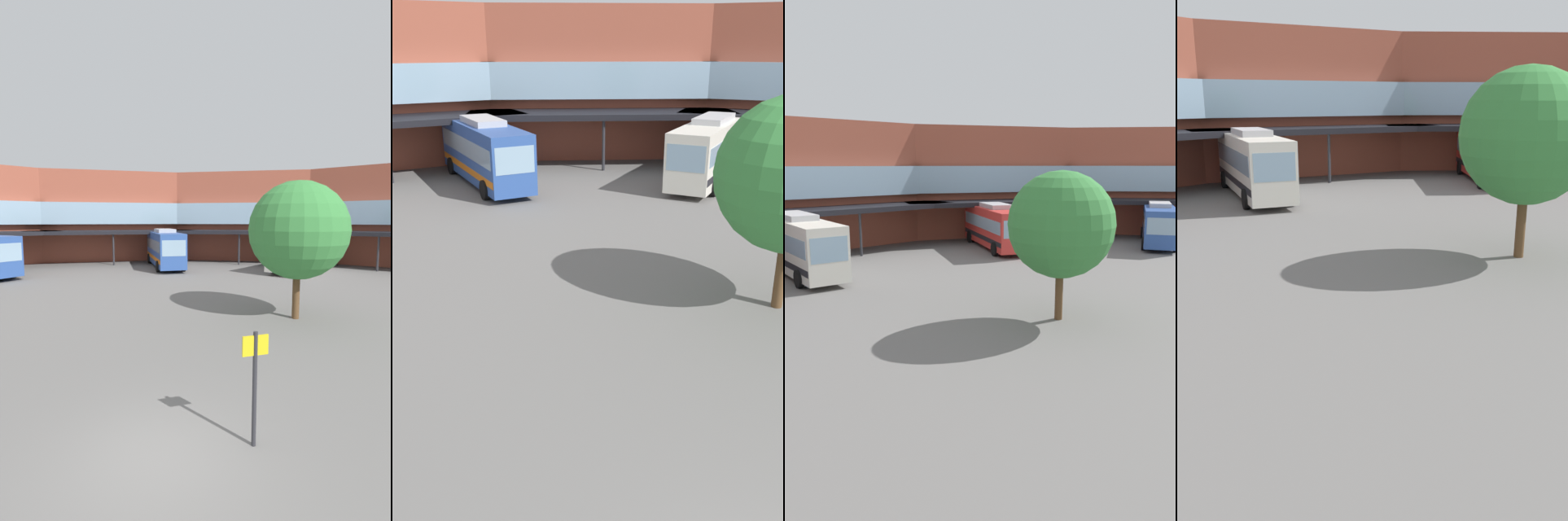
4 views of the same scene
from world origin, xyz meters
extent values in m
plane|color=slate|center=(0.00, 0.00, 0.00)|extent=(128.93, 128.93, 0.00)
cube|color=#9E4C38|center=(16.18, 35.99, 5.34)|extent=(19.19, 12.99, 10.68)
cube|color=#8CADC6|center=(15.93, 35.45, 5.70)|extent=(17.61, 12.46, 2.49)
cube|color=black|center=(14.13, 31.43, 3.56)|extent=(18.37, 11.17, 0.40)
cylinder|color=#2D2D33|center=(13.47, 29.98, 1.78)|extent=(0.20, 0.20, 3.56)
cube|color=#9E4C38|center=(0.00, 39.46, 5.34)|extent=(18.34, 6.00, 10.68)
cube|color=#8CADC6|center=(0.00, 38.86, 5.70)|extent=(16.50, 6.24, 2.49)
cube|color=black|center=(0.00, 34.46, 3.56)|extent=(18.34, 4.00, 0.40)
cylinder|color=#2D2D33|center=(0.00, 32.86, 1.78)|extent=(0.20, 0.20, 3.56)
cube|color=#9E4C38|center=(-16.18, 35.99, 5.34)|extent=(19.19, 12.99, 10.68)
cube|color=#8CADC6|center=(-15.93, 35.45, 5.70)|extent=(17.61, 12.46, 2.49)
cube|color=black|center=(-14.13, 31.43, 3.56)|extent=(18.37, 11.17, 0.40)
cylinder|color=#2D2D33|center=(-13.47, 29.98, 1.78)|extent=(0.20, 0.20, 3.56)
cube|color=#8CADC6|center=(-17.42, 18.46, 2.38)|extent=(0.92, 2.02, 1.44)
cylinder|color=black|center=(-18.55, 20.23, 0.55)|extent=(1.13, 0.70, 1.10)
cube|color=silver|center=(6.56, 29.75, 1.99)|extent=(7.83, 11.48, 3.29)
cube|color=#8CADC6|center=(6.56, 29.75, 2.39)|extent=(7.53, 10.88, 1.05)
cube|color=black|center=(6.56, 29.75, 1.07)|extent=(7.73, 11.28, 0.39)
cube|color=#8CADC6|center=(3.75, 24.65, 2.39)|extent=(1.95, 1.15, 1.45)
cube|color=#B2B2B7|center=(6.56, 29.75, 3.82)|extent=(3.55, 4.54, 0.36)
cylinder|color=black|center=(5.70, 25.66, 0.55)|extent=(0.79, 1.11, 1.10)
cylinder|color=black|center=(3.55, 26.84, 0.55)|extent=(0.79, 1.11, 1.10)
cylinder|color=black|center=(9.56, 32.66, 0.55)|extent=(0.79, 1.11, 1.10)
cylinder|color=black|center=(7.42, 33.84, 0.55)|extent=(0.79, 1.11, 1.10)
cube|color=#2D519E|center=(-7.57, 29.51, 2.00)|extent=(6.60, 10.84, 3.30)
cube|color=#8CADC6|center=(-7.57, 29.51, 2.39)|extent=(6.38, 10.27, 1.06)
cube|color=orange|center=(-7.57, 29.51, 1.08)|extent=(6.53, 10.65, 0.40)
cube|color=#8CADC6|center=(-5.43, 24.64, 2.39)|extent=(2.05, 0.99, 1.45)
cube|color=#B2B2B7|center=(-7.57, 29.51, 3.83)|extent=(3.15, 4.24, 0.36)
cylinder|color=black|center=(-4.96, 26.66, 0.55)|extent=(0.72, 1.13, 1.10)
cylinder|color=black|center=(-7.24, 25.66, 0.55)|extent=(0.72, 1.13, 1.10)
cylinder|color=black|center=(-7.90, 33.35, 0.55)|extent=(0.72, 1.13, 1.10)
cylinder|color=black|center=(-10.18, 32.35, 0.55)|extent=(0.72, 1.13, 1.10)
cylinder|color=brown|center=(3.97, 11.47, 1.55)|extent=(0.36, 0.36, 3.10)
sphere|color=#38843D|center=(3.97, 11.47, 4.43)|extent=(4.86, 4.86, 4.86)
cylinder|color=#2D2D33|center=(2.03, 0.76, 1.29)|extent=(0.10, 0.10, 2.58)
cube|color=yellow|center=(2.03, 0.76, 2.28)|extent=(0.55, 0.31, 0.44)
camera|label=1|loc=(2.03, -6.68, 4.93)|focal=24.58mm
camera|label=2|loc=(-3.30, -4.89, 8.22)|focal=38.48mm
camera|label=3|loc=(-17.82, 5.68, 7.11)|focal=34.29mm
camera|label=4|loc=(-15.03, 3.27, 5.71)|focal=38.11mm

